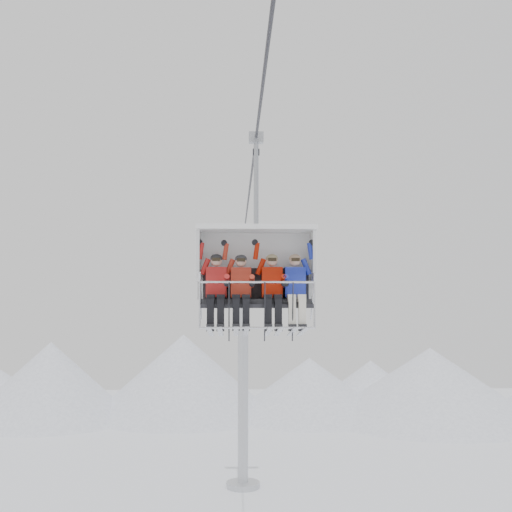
{
  "coord_description": "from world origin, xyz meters",
  "views": [
    {
      "loc": [
        -0.41,
        -12.99,
        9.96
      ],
      "look_at": [
        0.0,
        0.0,
        10.87
      ],
      "focal_mm": 45.0,
      "sensor_mm": 36.0,
      "label": 1
    }
  ],
  "objects_px": {
    "chairlift_carrier": "(256,266)",
    "skier_far_left": "(216,288)",
    "skier_center_left": "(241,288)",
    "skier_far_right": "(296,288)",
    "lift_tower_right": "(243,378)",
    "skier_center_right": "(272,288)"
  },
  "relations": [
    {
      "from": "chairlift_carrier",
      "to": "skier_far_left",
      "type": "relative_size",
      "value": 2.36
    },
    {
      "from": "skier_center_left",
      "to": "skier_far_right",
      "type": "relative_size",
      "value": 1.0
    },
    {
      "from": "lift_tower_right",
      "to": "skier_center_right",
      "type": "height_order",
      "value": "lift_tower_right"
    },
    {
      "from": "chairlift_carrier",
      "to": "skier_center_right",
      "type": "xyz_separation_m",
      "value": [
        0.32,
        -0.3,
        -0.47
      ]
    },
    {
      "from": "chairlift_carrier",
      "to": "skier_center_right",
      "type": "relative_size",
      "value": 2.36
    },
    {
      "from": "skier_far_left",
      "to": "skier_center_right",
      "type": "bearing_deg",
      "value": 0.0
    },
    {
      "from": "skier_center_right",
      "to": "skier_center_left",
      "type": "bearing_deg",
      "value": -179.87
    },
    {
      "from": "lift_tower_right",
      "to": "skier_center_right",
      "type": "xyz_separation_m",
      "value": [
        0.32,
        -22.25,
        4.43
      ]
    },
    {
      "from": "skier_center_right",
      "to": "chairlift_carrier",
      "type": "bearing_deg",
      "value": 136.07
    },
    {
      "from": "skier_far_right",
      "to": "chairlift_carrier",
      "type": "bearing_deg",
      "value": 158.71
    },
    {
      "from": "lift_tower_right",
      "to": "skier_far_right",
      "type": "xyz_separation_m",
      "value": [
        0.78,
        -22.25,
        4.43
      ]
    },
    {
      "from": "skier_far_left",
      "to": "skier_center_right",
      "type": "relative_size",
      "value": 1.0
    },
    {
      "from": "chairlift_carrier",
      "to": "skier_far_left",
      "type": "xyz_separation_m",
      "value": [
        -0.8,
        -0.3,
        -0.47
      ]
    },
    {
      "from": "lift_tower_right",
      "to": "skier_far_left",
      "type": "xyz_separation_m",
      "value": [
        -0.8,
        -22.25,
        4.43
      ]
    },
    {
      "from": "lift_tower_right",
      "to": "chairlift_carrier",
      "type": "distance_m",
      "value": 22.49
    },
    {
      "from": "chairlift_carrier",
      "to": "lift_tower_right",
      "type": "bearing_deg",
      "value": 90.0
    },
    {
      "from": "chairlift_carrier",
      "to": "skier_center_left",
      "type": "height_order",
      "value": "chairlift_carrier"
    },
    {
      "from": "lift_tower_right",
      "to": "skier_center_left",
      "type": "xyz_separation_m",
      "value": [
        -0.31,
        -22.25,
        4.43
      ]
    },
    {
      "from": "skier_center_right",
      "to": "skier_far_right",
      "type": "distance_m",
      "value": 0.46
    },
    {
      "from": "skier_far_left",
      "to": "skier_center_left",
      "type": "distance_m",
      "value": 0.49
    },
    {
      "from": "skier_far_left",
      "to": "skier_far_right",
      "type": "bearing_deg",
      "value": 0.0
    },
    {
      "from": "chairlift_carrier",
      "to": "skier_center_right",
      "type": "height_order",
      "value": "chairlift_carrier"
    }
  ]
}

